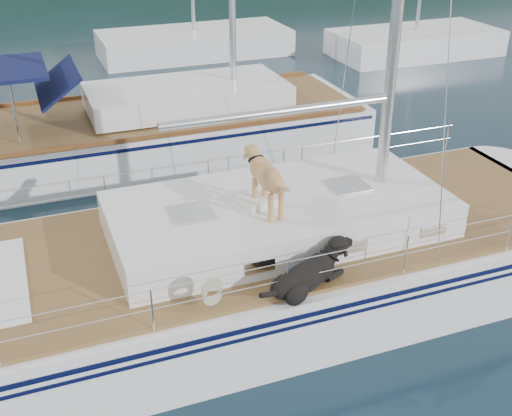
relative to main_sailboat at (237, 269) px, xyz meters
name	(u,v)px	position (x,y,z in m)	size (l,w,h in m)	color
ground	(232,305)	(-0.09, 0.01, -0.68)	(120.00, 120.00, 0.00)	black
main_sailboat	(237,269)	(0.00, 0.00, 0.00)	(12.00, 4.05, 14.01)	white
neighbor_sailboat	(146,133)	(-0.02, 6.66, -0.05)	(11.00, 3.50, 13.30)	white
bg_boat_center	(194,43)	(3.91, 16.01, -0.23)	(7.20, 3.00, 11.65)	white
bg_boat_east	(415,43)	(11.91, 13.01, -0.22)	(6.40, 3.00, 11.65)	white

